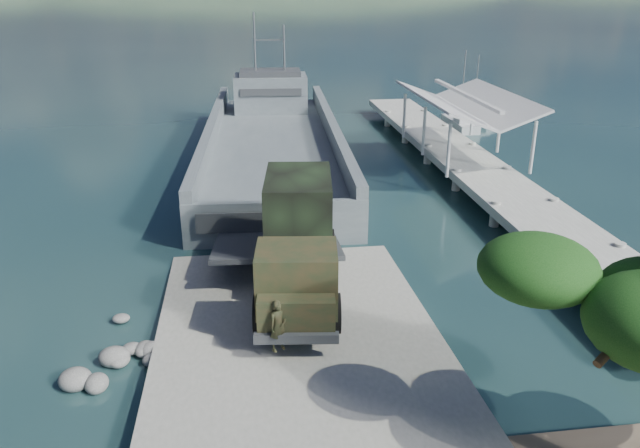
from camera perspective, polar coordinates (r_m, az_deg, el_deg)
The scene contains 9 objects.
ground at distance 22.68m, azimuth -2.00°, elevation -10.97°, with size 1400.00×1400.00×0.00m, color #18343A.
boat_ramp at distance 21.71m, azimuth -1.74°, elevation -11.82°, with size 10.00×18.00×0.50m, color gray.
shoreline_rocks at distance 23.45m, azimuth -17.67°, elevation -10.91°, with size 3.20×5.60×0.90m, color #555553, non-canonical shape.
pier at distance 41.96m, azimuth 13.29°, elevation 6.38°, with size 6.40×44.00×6.10m.
landing_craft at distance 44.13m, azimuth -4.34°, elevation 6.64°, with size 10.55×35.56×10.45m.
military_truck at distance 24.43m, azimuth -2.01°, elevation -1.51°, with size 3.89×9.46×4.26m.
soldier at distance 20.55m, azimuth -3.80°, elevation -10.20°, with size 0.65×0.43×1.78m, color black.
sailboat_near at distance 56.11m, azimuth 12.72°, elevation 8.90°, with size 1.62×5.57×6.79m.
sailboat_far at distance 59.26m, azimuth 13.94°, elevation 9.42°, with size 3.20×5.17×6.08m.
Camera 1 is at (-1.79, -19.03, 12.21)m, focal length 35.00 mm.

